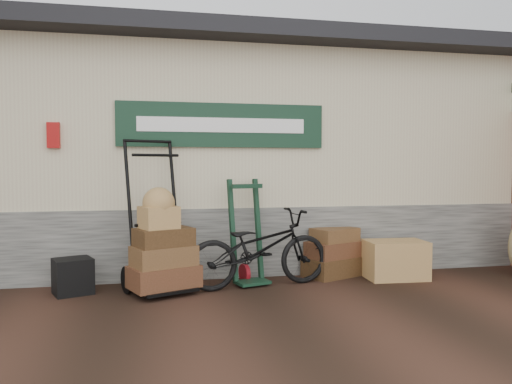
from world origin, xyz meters
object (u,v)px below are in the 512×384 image
(suitcase_stack, at_px, (333,252))
(wicker_hamper, at_px, (395,260))
(porter_trolley, at_px, (156,214))
(black_trunk, at_px, (73,276))
(bicycle, at_px, (259,244))
(green_barrow, at_px, (247,232))

(suitcase_stack, xyz_separation_m, wicker_hamper, (0.73, -0.30, -0.08))
(porter_trolley, height_order, black_trunk, porter_trolley)
(bicycle, bearing_deg, suitcase_stack, -79.36)
(wicker_hamper, height_order, bicycle, bicycle)
(black_trunk, bearing_deg, suitcase_stack, 4.94)
(porter_trolley, relative_size, wicker_hamper, 2.40)
(wicker_hamper, bearing_deg, suitcase_stack, 157.47)
(porter_trolley, bearing_deg, black_trunk, 155.10)
(green_barrow, distance_m, bicycle, 0.26)
(green_barrow, xyz_separation_m, suitcase_stack, (1.17, 0.18, -0.32))
(suitcase_stack, xyz_separation_m, black_trunk, (-3.19, -0.28, -0.12))
(suitcase_stack, relative_size, black_trunk, 1.79)
(porter_trolley, distance_m, green_barrow, 1.12)
(suitcase_stack, height_order, wicker_hamper, suitcase_stack)
(porter_trolley, bearing_deg, wicker_hamper, -22.26)
(porter_trolley, height_order, bicycle, porter_trolley)
(green_barrow, distance_m, wicker_hamper, 1.95)
(green_barrow, bearing_deg, bicycle, -79.60)
(green_barrow, relative_size, black_trunk, 3.17)
(porter_trolley, bearing_deg, bicycle, -25.91)
(porter_trolley, xyz_separation_m, suitcase_stack, (2.26, 0.31, -0.57))
(suitcase_stack, bearing_deg, porter_trolley, -172.07)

